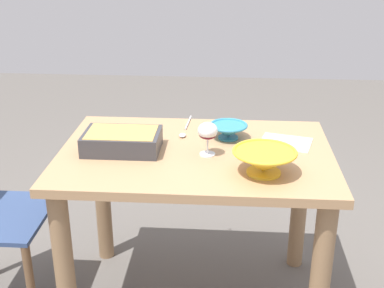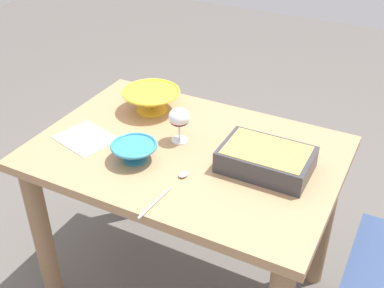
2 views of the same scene
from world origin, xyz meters
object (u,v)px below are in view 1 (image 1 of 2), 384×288
Objects in this scene: wine_glass at (208,133)px; napkin at (286,142)px; dining_table at (196,184)px; mixing_bowl at (228,130)px; small_bowl at (264,160)px; serving_spoon at (185,130)px; casserole_dish at (122,140)px.

napkin is (0.33, 0.15, -0.10)m from wine_glass.
wine_glass is at bearing -155.14° from napkin.
dining_table is 5.31× the size of napkin.
mixing_bowl is 0.79× the size of napkin.
napkin is at bearing 70.21° from small_bowl.
serving_spoon reaches higher than napkin.
wine_glass is 0.30m from serving_spoon.
small_bowl is (0.14, -0.34, 0.01)m from mixing_bowl.
wine_glass is 0.27m from small_bowl.
serving_spoon is at bearing 114.13° from wine_glass.
mixing_bowl is (0.08, 0.19, -0.06)m from wine_glass.
dining_table is at bearing 143.93° from small_bowl.
wine_glass is 0.21m from mixing_bowl.
wine_glass is (0.05, -0.04, 0.25)m from dining_table.
mixing_bowl is 0.25m from napkin.
dining_table is 0.28m from serving_spoon.
napkin is at bearing -7.52° from mixing_bowl.
serving_spoon is (-0.20, 0.07, -0.03)m from mixing_bowl.
wine_glass is 0.58× the size of small_bowl.
small_bowl is at bearing -36.07° from dining_table.
napkin is (0.45, -0.10, -0.01)m from serving_spoon.
serving_spoon is at bearing 106.57° from dining_table.
mixing_bowl reaches higher than napkin.
serving_spoon is 1.33× the size of napkin.
dining_table is 0.26m from wine_glass.
dining_table is 0.39m from small_bowl.
dining_table is at bearing 3.07° from casserole_dish.
serving_spoon is at bearing 166.97° from napkin.
mixing_bowl is at bearing -19.62° from serving_spoon.
serving_spoon is 0.46m from napkin.
casserole_dish is at bearing 162.62° from small_bowl.
mixing_bowl is 0.37m from small_bowl.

